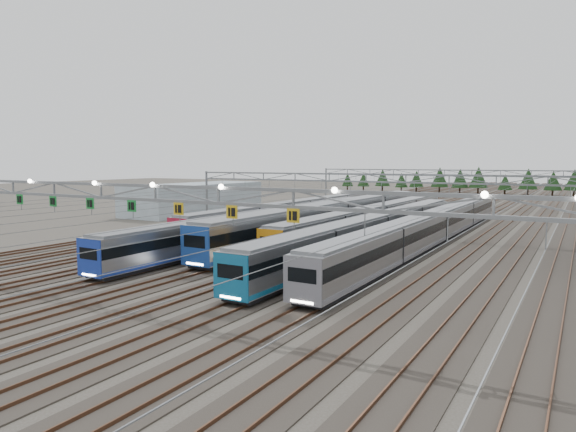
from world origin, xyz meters
The scene contains 13 objects.
ground centered at (0.00, 0.00, 0.00)m, with size 400.00×400.00×0.00m, color #47423A.
track_bed centered at (0.00, 100.00, 1.49)m, with size 54.00×260.00×5.42m.
train_a centered at (-11.25, 42.50, 2.01)m, with size 2.71×56.43×3.52m.
train_b centered at (-6.75, 26.19, 2.02)m, with size 2.72×53.45×3.54m.
train_c centered at (-2.25, 35.57, 2.30)m, with size 3.13×57.88×4.09m.
train_d centered at (2.25, 38.52, 2.02)m, with size 2.72×54.19×3.54m.
train_e centered at (6.75, 25.97, 2.05)m, with size 2.77×52.85×3.60m.
train_f centered at (11.25, 33.29, 2.04)m, with size 2.76×64.70×3.59m.
gantry_near centered at (-0.05, -0.12, 7.09)m, with size 56.36×0.61×8.08m.
gantry_mid centered at (0.00, 40.00, 6.39)m, with size 56.36×0.36×8.00m.
gantry_far centered at (0.00, 85.00, 6.39)m, with size 56.36×0.36×8.00m.
west_shed centered at (-37.59, 48.58, 2.71)m, with size 10.00×30.00×5.43m, color #8FA3AB.
treeline centered at (-0.90, 135.24, 4.23)m, with size 93.80×5.60×7.02m.
Camera 1 is at (26.22, -26.48, 9.47)m, focal length 32.00 mm.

